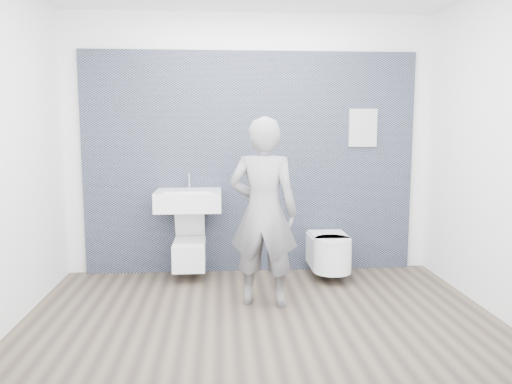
{
  "coord_description": "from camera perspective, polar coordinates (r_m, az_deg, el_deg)",
  "views": [
    {
      "loc": [
        -0.33,
        -3.97,
        1.61
      ],
      "look_at": [
        0.0,
        0.6,
        1.0
      ],
      "focal_mm": 35.0,
      "sensor_mm": 36.0,
      "label": 1
    }
  ],
  "objects": [
    {
      "name": "ground",
      "position": [
        4.29,
        0.6,
        -14.43
      ],
      "size": [
        4.0,
        4.0,
        0.0
      ],
      "primitive_type": "plane",
      "color": "brown",
      "rests_on": "ground"
    },
    {
      "name": "room_shell",
      "position": [
        3.98,
        0.63,
        9.44
      ],
      "size": [
        4.0,
        4.0,
        4.0
      ],
      "color": "white",
      "rests_on": "ground"
    },
    {
      "name": "tile_wall",
      "position": [
        5.68,
        -0.64,
        -8.87
      ],
      "size": [
        3.6,
        0.06,
        2.4
      ],
      "primitive_type": "cube",
      "color": "black",
      "rests_on": "ground"
    },
    {
      "name": "washbasin",
      "position": [
        5.22,
        -7.72,
        -0.87
      ],
      "size": [
        0.68,
        0.51,
        0.51
      ],
      "color": "white",
      "rests_on": "ground"
    },
    {
      "name": "toilet_square",
      "position": [
        5.35,
        -7.6,
        -6.82
      ],
      "size": [
        0.33,
        0.48,
        0.63
      ],
      "color": "white",
      "rests_on": "ground"
    },
    {
      "name": "toilet_rounded",
      "position": [
        5.36,
        8.42,
        -6.81
      ],
      "size": [
        0.4,
        0.67,
        0.36
      ],
      "color": "white",
      "rests_on": "ground"
    },
    {
      "name": "info_placard",
      "position": [
        5.84,
        11.68,
        -8.57
      ],
      "size": [
        0.31,
        0.03,
        0.41
      ],
      "primitive_type": "cube",
      "color": "white",
      "rests_on": "ground"
    },
    {
      "name": "visitor",
      "position": [
        4.44,
        0.85,
        -2.34
      ],
      "size": [
        0.7,
        0.55,
        1.69
      ],
      "primitive_type": "imported",
      "rotation": [
        0.0,
        0.0,
        2.89
      ],
      "color": "slate",
      "rests_on": "ground"
    }
  ]
}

